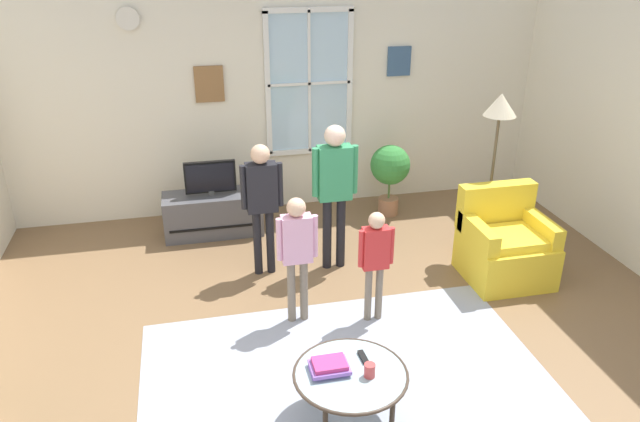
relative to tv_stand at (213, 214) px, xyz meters
The scene contains 17 objects.
ground_plane 2.64m from the tv_stand, 69.83° to the right, with size 6.82×6.75×0.02m, color brown.
back_wall 1.63m from the tv_stand, 36.17° to the left, with size 6.22×0.17×2.82m.
area_rug 2.80m from the tv_stand, 73.18° to the right, with size 3.04×1.99×0.01m, color #999EAD.
tv_stand is the anchor object (origin of this frame).
television 0.44m from the tv_stand, 90.00° to the right, with size 0.55×0.08×0.38m.
armchair 3.11m from the tv_stand, 30.29° to the right, with size 0.76×0.74×0.87m.
coffee_table 3.21m from the tv_stand, 77.08° to the right, with size 0.78×0.78×0.41m.
book_stack 3.14m from the tv_stand, 79.22° to the right, with size 0.26×0.20×0.08m.
cup 3.30m from the tv_stand, 75.38° to the right, with size 0.07×0.07×0.10m, color #BF3F3F.
remote_near_books 3.12m from the tv_stand, 74.29° to the right, with size 0.04×0.14×0.02m, color black.
remote_near_cup 3.15m from the tv_stand, 78.02° to the right, with size 0.04×0.14×0.02m, color black.
person_green_shirt 1.67m from the tv_stand, 42.21° to the right, with size 0.44×0.20×1.47m.
person_black_shirt 1.24m from the tv_stand, 66.35° to the right, with size 0.40×0.18×1.33m.
person_pink_shirt 2.02m from the tv_stand, 72.16° to the right, with size 0.35×0.16×1.15m.
person_red_shirt 2.38m from the tv_stand, 58.25° to the right, with size 0.31×0.14×1.02m.
potted_plant_by_window 2.10m from the tv_stand, ahead, with size 0.46×0.46×0.86m.
floor_lamp 3.18m from the tv_stand, 19.58° to the right, with size 0.32×0.32×1.67m.
Camera 1 is at (-1.09, -3.74, 3.03)m, focal length 33.93 mm.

